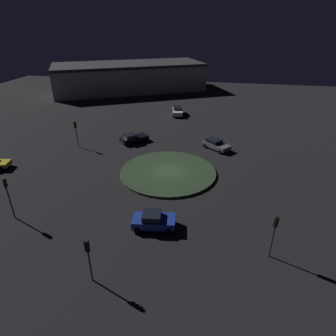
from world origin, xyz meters
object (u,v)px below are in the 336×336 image
(car_blue, at_px, (153,220))
(traffic_light_southwest, at_px, (7,190))
(traffic_light_south, at_px, (88,253))
(store_building, at_px, (129,77))
(car_grey, at_px, (216,144))
(car_white, at_px, (178,111))
(car_black, at_px, (133,138))
(traffic_light_west, at_px, (76,129))
(traffic_light_southeast, at_px, (274,229))

(car_blue, relative_size, traffic_light_southwest, 0.94)
(traffic_light_south, distance_m, store_building, 63.61)
(car_grey, bearing_deg, car_blue, -64.25)
(traffic_light_south, height_order, store_building, store_building)
(car_grey, bearing_deg, car_white, 157.30)
(car_white, relative_size, traffic_light_south, 1.30)
(car_black, bearing_deg, store_building, 64.82)
(car_black, relative_size, traffic_light_south, 1.17)
(car_black, height_order, traffic_light_west, traffic_light_west)
(store_building, bearing_deg, traffic_light_southeast, 89.99)
(car_grey, bearing_deg, store_building, 164.27)
(car_black, bearing_deg, car_white, 30.65)
(car_grey, distance_m, traffic_light_southwest, 27.49)
(car_black, xyz_separation_m, traffic_light_southwest, (-5.63, -20.58, 2.35))
(car_white, height_order, traffic_light_west, traffic_light_west)
(car_grey, relative_size, car_black, 0.99)
(traffic_light_west, bearing_deg, traffic_light_southeast, -14.76)
(car_grey, xyz_separation_m, traffic_light_southwest, (-18.27, -20.41, 2.35))
(car_blue, xyz_separation_m, car_black, (-7.80, 19.48, -0.06))
(car_grey, relative_size, car_white, 0.89)
(car_white, bearing_deg, car_blue, -5.45)
(store_building, bearing_deg, car_black, 80.81)
(car_white, relative_size, traffic_light_southeast, 1.25)
(traffic_light_southwest, distance_m, traffic_light_west, 17.30)
(car_white, distance_m, traffic_light_south, 41.83)
(traffic_light_west, height_order, traffic_light_southeast, traffic_light_west)
(car_blue, height_order, traffic_light_south, traffic_light_south)
(car_grey, height_order, store_building, store_building)
(car_blue, bearing_deg, traffic_light_south, 58.32)
(traffic_light_southwest, relative_size, traffic_light_west, 1.10)
(traffic_light_south, height_order, traffic_light_southeast, traffic_light_southeast)
(car_white, xyz_separation_m, traffic_light_south, (0.39, -41.78, 1.86))
(traffic_light_southwest, bearing_deg, traffic_light_west, 53.79)
(traffic_light_southwest, bearing_deg, car_white, 31.95)
(traffic_light_southwest, relative_size, store_building, 0.11)
(traffic_light_west, bearing_deg, car_grey, 29.56)
(traffic_light_southwest, distance_m, store_building, 56.15)
(car_grey, xyz_separation_m, car_blue, (-4.83, -19.31, 0.06))
(car_blue, bearing_deg, traffic_light_southeast, 162.17)
(car_white, bearing_deg, car_black, -26.78)
(traffic_light_west, height_order, store_building, store_building)
(car_grey, distance_m, car_blue, 19.91)
(traffic_light_west, bearing_deg, store_building, 116.64)
(traffic_light_west, relative_size, store_building, 0.10)
(car_blue, distance_m, traffic_light_southeast, 10.31)
(car_white, height_order, traffic_light_southeast, traffic_light_southeast)
(car_white, height_order, store_building, store_building)
(traffic_light_southwest, bearing_deg, traffic_light_south, -70.74)
(store_building, bearing_deg, car_blue, 82.06)
(traffic_light_south, relative_size, traffic_light_southeast, 0.96)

